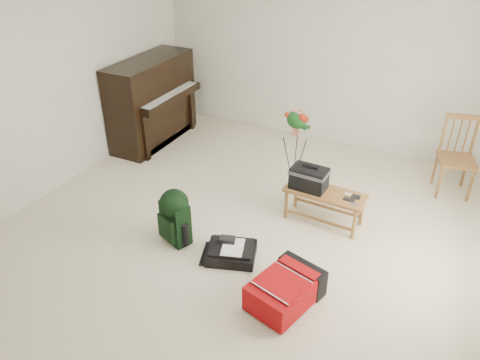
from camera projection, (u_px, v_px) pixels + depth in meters
The scene contains 10 objects.
floor at pixel (235, 235), 5.14m from camera, with size 5.00×5.50×0.01m, color beige.
wall_back at pixel (324, 58), 6.61m from camera, with size 5.00×0.04×2.50m, color silver.
wall_left at pixel (45, 91), 5.46m from camera, with size 0.04×5.50×2.50m, color silver.
piano at pixel (153, 103), 6.90m from camera, with size 0.71×1.50×1.25m.
bench at pixel (314, 183), 5.16m from camera, with size 0.90×0.40×0.68m.
dining_chair at pixel (457, 157), 5.70m from camera, with size 0.52×0.52×0.97m.
red_suitcase at pixel (287, 287), 4.24m from camera, with size 0.61×0.77×0.29m.
black_duffel at pixel (231, 252), 4.78m from camera, with size 0.59×0.53×0.21m.
green_backpack at pixel (175, 214), 4.89m from camera, with size 0.36×0.34×0.63m.
flower_stand at pixel (295, 149), 5.83m from camera, with size 0.41×0.41×1.04m.
Camera 1 is at (1.89, -3.64, 3.15)m, focal length 35.00 mm.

